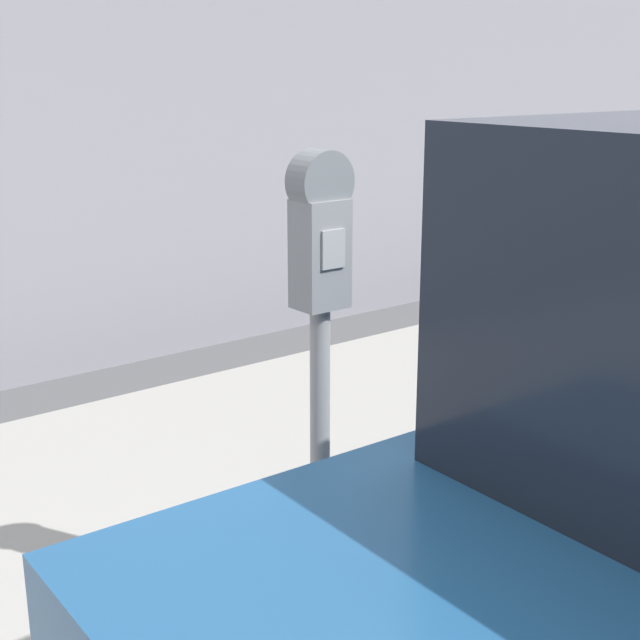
% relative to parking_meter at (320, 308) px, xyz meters
% --- Properties ---
extents(sidewalk, '(24.00, 2.80, 0.13)m').
position_rel_parking_meter_xyz_m(sidewalk, '(0.25, 0.96, -1.15)').
color(sidewalk, '#9E9B96').
rests_on(sidewalk, ground_plane).
extents(parking_meter, '(0.19, 0.13, 1.57)m').
position_rel_parking_meter_xyz_m(parking_meter, '(0.00, 0.00, 0.00)').
color(parking_meter, gray).
rests_on(parking_meter, sidewalk).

